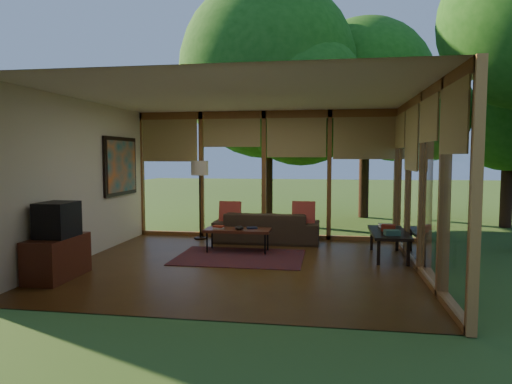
% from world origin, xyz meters
% --- Properties ---
extents(floor, '(5.50, 5.50, 0.00)m').
position_xyz_m(floor, '(0.00, 0.00, 0.00)').
color(floor, '#563516').
rests_on(floor, ground).
extents(ceiling, '(5.50, 5.50, 0.00)m').
position_xyz_m(ceiling, '(0.00, 0.00, 2.70)').
color(ceiling, silver).
rests_on(ceiling, ground).
extents(wall_left, '(0.04, 5.00, 2.70)m').
position_xyz_m(wall_left, '(-2.75, 0.00, 1.35)').
color(wall_left, beige).
rests_on(wall_left, ground).
extents(wall_front, '(5.50, 0.04, 2.70)m').
position_xyz_m(wall_front, '(0.00, -2.50, 1.35)').
color(wall_front, beige).
rests_on(wall_front, ground).
extents(window_wall_back, '(5.50, 0.12, 2.70)m').
position_xyz_m(window_wall_back, '(0.00, 2.50, 1.35)').
color(window_wall_back, brown).
rests_on(window_wall_back, ground).
extents(window_wall_right, '(0.12, 5.00, 2.70)m').
position_xyz_m(window_wall_right, '(2.75, 0.00, 1.35)').
color(window_wall_right, brown).
rests_on(window_wall_right, ground).
extents(tree_nw, '(4.51, 4.51, 6.20)m').
position_xyz_m(tree_nw, '(-0.21, 4.65, 3.94)').
color(tree_nw, '#321B12').
rests_on(tree_nw, ground).
extents(tree_ne, '(3.77, 3.77, 5.61)m').
position_xyz_m(tree_ne, '(2.36, 6.29, 3.72)').
color(tree_ne, '#321B12').
rests_on(tree_ne, ground).
extents(tree_far, '(2.91, 2.91, 4.30)m').
position_xyz_m(tree_far, '(5.70, 4.90, 2.83)').
color(tree_far, '#321B12').
rests_on(tree_far, ground).
extents(rug, '(2.18, 1.55, 0.01)m').
position_xyz_m(rug, '(-0.14, 0.53, 0.01)').
color(rug, maroon).
rests_on(rug, floor).
extents(sofa, '(2.12, 0.83, 0.62)m').
position_xyz_m(sofa, '(0.13, 2.00, 0.31)').
color(sofa, '#3C2D1E').
rests_on(sofa, floor).
extents(pillow_left, '(0.43, 0.23, 0.46)m').
position_xyz_m(pillow_left, '(-0.62, 1.95, 0.60)').
color(pillow_left, '#9A130E').
rests_on(pillow_left, sofa).
extents(pillow_right, '(0.46, 0.24, 0.48)m').
position_xyz_m(pillow_right, '(0.88, 1.95, 0.61)').
color(pillow_right, '#9A130E').
rests_on(pillow_right, sofa).
extents(ct_book_lower, '(0.24, 0.20, 0.03)m').
position_xyz_m(ct_book_lower, '(-0.62, 0.92, 0.44)').
color(ct_book_lower, '#BAB5A9').
rests_on(ct_book_lower, coffee_table).
extents(ct_book_upper, '(0.20, 0.16, 0.03)m').
position_xyz_m(ct_book_upper, '(-0.62, 0.92, 0.47)').
color(ct_book_upper, maroon).
rests_on(ct_book_upper, coffee_table).
extents(ct_book_side, '(0.22, 0.19, 0.03)m').
position_xyz_m(ct_book_side, '(-0.02, 1.05, 0.44)').
color(ct_book_side, black).
rests_on(ct_book_side, coffee_table).
extents(ct_bowl, '(0.16, 0.16, 0.07)m').
position_xyz_m(ct_bowl, '(-0.22, 0.87, 0.46)').
color(ct_bowl, black).
rests_on(ct_bowl, coffee_table).
extents(media_cabinet, '(0.50, 1.00, 0.60)m').
position_xyz_m(media_cabinet, '(-2.47, -1.20, 0.30)').
color(media_cabinet, '#592718').
rests_on(media_cabinet, floor).
extents(television, '(0.45, 0.55, 0.50)m').
position_xyz_m(television, '(-2.45, -1.20, 0.85)').
color(television, black).
rests_on(television, media_cabinet).
extents(console_book_a, '(0.27, 0.21, 0.09)m').
position_xyz_m(console_book_a, '(2.40, 0.54, 0.50)').
color(console_book_a, '#38624F').
rests_on(console_book_a, side_console).
extents(console_book_b, '(0.26, 0.21, 0.11)m').
position_xyz_m(console_book_b, '(2.40, 0.99, 0.51)').
color(console_book_b, maroon).
rests_on(console_book_b, side_console).
extents(console_book_c, '(0.25, 0.19, 0.06)m').
position_xyz_m(console_book_c, '(2.40, 1.39, 0.49)').
color(console_book_c, '#BAB5A9').
rests_on(console_book_c, side_console).
extents(floor_lamp, '(0.36, 0.36, 1.65)m').
position_xyz_m(floor_lamp, '(-1.31, 2.14, 1.41)').
color(floor_lamp, black).
rests_on(floor_lamp, floor).
extents(coffee_table, '(1.20, 0.50, 0.43)m').
position_xyz_m(coffee_table, '(-0.27, 0.97, 0.39)').
color(coffee_table, '#592718').
rests_on(coffee_table, floor).
extents(side_console, '(0.60, 1.40, 0.46)m').
position_xyz_m(side_console, '(2.40, 0.94, 0.41)').
color(side_console, black).
rests_on(side_console, floor).
extents(wall_painting, '(0.06, 1.35, 1.15)m').
position_xyz_m(wall_painting, '(-2.71, 1.40, 1.55)').
color(wall_painting, black).
rests_on(wall_painting, wall_left).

